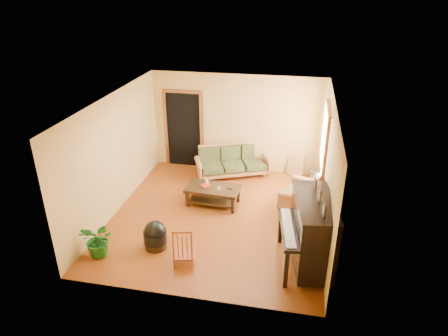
% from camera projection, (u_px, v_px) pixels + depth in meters
% --- Properties ---
extents(floor, '(5.00, 5.00, 0.00)m').
position_uv_depth(floor, '(217.00, 216.00, 8.77)').
color(floor, '#5F290C').
rests_on(floor, ground).
extents(doorway, '(1.08, 0.16, 2.05)m').
position_uv_depth(doorway, '(184.00, 130.00, 10.78)').
color(doorway, black).
rests_on(doorway, floor).
extents(window, '(0.12, 1.36, 1.46)m').
position_uv_depth(window, '(326.00, 139.00, 8.89)').
color(window, white).
rests_on(window, right_wall).
extents(sofa, '(2.04, 1.47, 0.81)m').
position_uv_depth(sofa, '(233.00, 162.00, 10.42)').
color(sofa, '#9F623A').
rests_on(sofa, floor).
extents(coffee_table, '(1.25, 0.75, 0.44)m').
position_uv_depth(coffee_table, '(213.00, 196.00, 9.17)').
color(coffee_table, black).
rests_on(coffee_table, floor).
extents(armchair, '(1.12, 1.15, 0.92)m').
position_uv_depth(armchair, '(300.00, 192.00, 8.83)').
color(armchair, '#9F623A').
rests_on(armchair, floor).
extents(piano, '(1.08, 1.60, 1.32)m').
position_uv_depth(piano, '(312.00, 234.00, 7.04)').
color(piano, black).
rests_on(piano, floor).
extents(footstool, '(0.58, 0.58, 0.43)m').
position_uv_depth(footstool, '(155.00, 238.00, 7.68)').
color(footstool, black).
rests_on(footstool, floor).
extents(red_chair, '(0.46, 0.49, 0.80)m').
position_uv_depth(red_chair, '(183.00, 245.00, 7.17)').
color(red_chair, maroon).
rests_on(red_chair, floor).
extents(leaning_frame, '(0.43, 0.18, 0.57)m').
position_uv_depth(leaning_frame, '(296.00, 166.00, 10.49)').
color(leaning_frame, '#B8833D').
rests_on(leaning_frame, floor).
extents(ceramic_crock, '(0.25, 0.25, 0.24)m').
position_uv_depth(ceramic_crock, '(313.00, 175.00, 10.36)').
color(ceramic_crock, '#305291').
rests_on(ceramic_crock, floor).
extents(potted_plant, '(0.78, 0.73, 0.70)m').
position_uv_depth(potted_plant, '(99.00, 240.00, 7.40)').
color(potted_plant, '#19591B').
rests_on(potted_plant, floor).
extents(book, '(0.28, 0.29, 0.02)m').
position_uv_depth(book, '(202.00, 186.00, 9.08)').
color(book, maroon).
rests_on(book, coffee_table).
extents(candle, '(0.08, 0.08, 0.12)m').
position_uv_depth(candle, '(207.00, 182.00, 9.17)').
color(candle, white).
rests_on(candle, coffee_table).
extents(glass_jar, '(0.10, 0.10, 0.05)m').
position_uv_depth(glass_jar, '(219.00, 189.00, 8.96)').
color(glass_jar, silver).
rests_on(glass_jar, coffee_table).
extents(remote, '(0.14, 0.08, 0.01)m').
position_uv_depth(remote, '(230.00, 189.00, 8.99)').
color(remote, black).
rests_on(remote, coffee_table).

